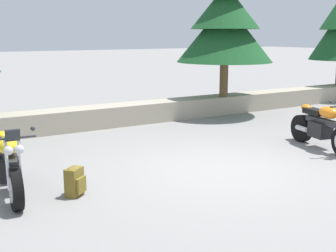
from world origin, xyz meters
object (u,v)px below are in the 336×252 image
object	(u,v)px
pine_tree_mid_left	(225,23)
motorcycle_orange_centre	(323,127)
motorcycle_yellow_near_left	(8,164)
rider_backpack	(75,180)

from	to	relation	value
pine_tree_mid_left	motorcycle_orange_centre	bearing A→B (deg)	-101.30
motorcycle_yellow_near_left	pine_tree_mid_left	size ratio (longest dim) A/B	0.54
pine_tree_mid_left	motorcycle_yellow_near_left	bearing A→B (deg)	-151.90
rider_backpack	pine_tree_mid_left	bearing A→B (deg)	34.68
pine_tree_mid_left	rider_backpack	bearing A→B (deg)	-145.32
motorcycle_orange_centre	rider_backpack	size ratio (longest dim) A/B	4.34
rider_backpack	pine_tree_mid_left	world-z (taller)	pine_tree_mid_left
motorcycle_orange_centre	motorcycle_yellow_near_left	bearing A→B (deg)	174.48
rider_backpack	pine_tree_mid_left	distance (m)	8.29
motorcycle_orange_centre	pine_tree_mid_left	bearing A→B (deg)	78.70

